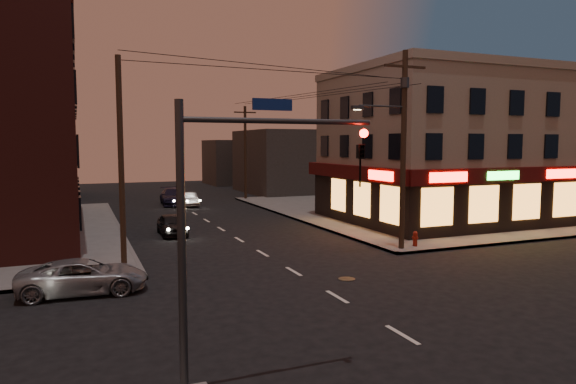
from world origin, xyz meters
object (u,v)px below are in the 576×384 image
sedan_far (173,197)px  fire_hydrant (415,238)px  suv_cross (83,276)px  sedan_near (172,224)px  sedan_mid (189,199)px

sedan_far → fire_hydrant: 25.92m
suv_cross → sedan_near: size_ratio=1.21×
suv_cross → sedan_near: bearing=-20.7°
sedan_far → sedan_near: bearing=-96.3°
sedan_near → sedan_mid: size_ratio=1.04×
sedan_mid → sedan_far: sedan_far is taller
sedan_mid → fire_hydrant: size_ratio=4.62×
sedan_near → fire_hydrant: (11.10, -9.06, -0.07)m
fire_hydrant → sedan_far: bearing=108.7°
sedan_near → sedan_mid: (3.93, 14.13, -0.05)m
sedan_near → sedan_far: 15.74m
suv_cross → sedan_near: sedan_near is taller
suv_cross → sedan_mid: size_ratio=1.25×
sedan_mid → fire_hydrant: bearing=-71.7°
sedan_near → sedan_mid: sedan_near is taller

